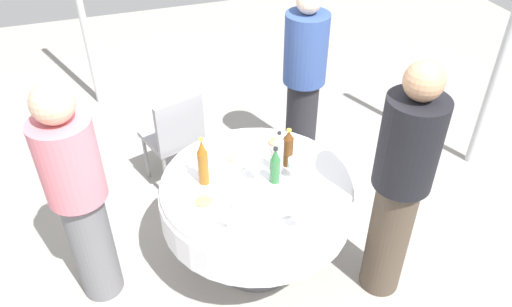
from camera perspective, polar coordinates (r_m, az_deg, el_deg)
ground_plane at (r=3.68m, az=0.00°, el=-12.02°), size 10.00×10.00×0.00m
dining_table at (r=3.26m, az=0.00°, el=-5.27°), size 1.23×1.23×0.74m
bottle_brown_mid at (r=3.21m, az=3.67°, el=0.55°), size 0.07×0.07×0.28m
bottle_amber_south at (r=3.07m, az=-6.04°, el=-1.04°), size 0.07×0.07×0.33m
bottle_green_right at (r=3.08m, az=2.17°, el=-1.45°), size 0.06×0.06×0.26m
bottle_clear_rear at (r=3.14m, az=2.58°, el=-0.03°), size 0.06×0.06×0.31m
wine_glass_rear at (r=2.80m, az=4.82°, el=-6.83°), size 0.07×0.07×0.14m
wine_glass_east at (r=2.80m, az=-3.26°, el=-7.14°), size 0.06×0.06×0.13m
wine_glass_far at (r=2.87m, az=-2.18°, el=-5.55°), size 0.06×0.06×0.14m
wine_glass_front at (r=3.10m, az=-0.18°, el=-1.40°), size 0.07×0.07×0.15m
wine_glass_outer at (r=3.12m, az=4.20°, el=-1.22°), size 0.06×0.06×0.15m
plate_outer at (r=3.31m, az=-2.39°, el=-0.66°), size 0.22×0.22×0.04m
plate_north at (r=3.01m, az=-5.87°, el=-5.61°), size 0.24×0.24×0.04m
plate_west at (r=3.46m, az=2.34°, el=1.18°), size 0.26×0.26×0.04m
plate_left at (r=2.99m, az=3.07°, el=-5.75°), size 0.22×0.22×0.02m
fork_south at (r=3.17m, az=6.97°, el=-3.19°), size 0.12×0.15×0.00m
person_mid at (r=3.04m, az=16.02°, el=-3.45°), size 0.34×0.34×1.66m
person_south at (r=3.10m, az=-19.44°, el=-4.56°), size 0.34×0.34×1.57m
person_right at (r=4.08m, az=5.45°, el=8.20°), size 0.34×0.34×1.56m
chair_far at (r=4.01m, az=-9.14°, el=2.23°), size 0.51×0.51×0.87m
tent_pole_main at (r=4.36m, az=26.63°, el=11.53°), size 0.07×0.07×2.34m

